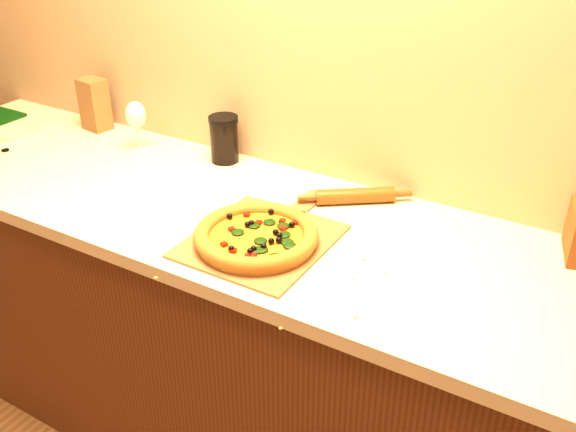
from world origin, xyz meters
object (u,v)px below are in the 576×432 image
object	(u,v)px
dark_jar	(224,139)
side_plate	(17,132)
pizza	(256,236)
wine_glass	(136,116)
rolling_pin	(355,196)
pizza_peel	(264,238)

from	to	relation	value
dark_jar	side_plate	distance (m)	0.81
pizza	wine_glass	xyz separation A→B (m)	(-0.67, 0.31, 0.09)
rolling_pin	dark_jar	size ratio (longest dim) A/B	1.82
rolling_pin	wine_glass	xyz separation A→B (m)	(-0.79, -0.03, 0.10)
rolling_pin	side_plate	world-z (taller)	rolling_pin
wine_glass	side_plate	distance (m)	0.51
dark_jar	wine_glass	bearing A→B (deg)	-165.67
dark_jar	side_plate	size ratio (longest dim) A/B	0.97
pizza_peel	rolling_pin	distance (m)	0.33
rolling_pin	dark_jar	bearing A→B (deg)	174.29
pizza_peel	dark_jar	xyz separation A→B (m)	(-0.37, 0.35, 0.07)
dark_jar	rolling_pin	bearing A→B (deg)	-5.71
pizza	side_plate	bearing A→B (deg)	170.22
pizza_peel	wine_glass	size ratio (longest dim) A/B	2.96
pizza	side_plate	distance (m)	1.17
side_plate	dark_jar	bearing A→B (deg)	13.61
wine_glass	pizza_peel	bearing A→B (deg)	-22.28
pizza_peel	side_plate	bearing A→B (deg)	172.04
pizza_peel	rolling_pin	xyz separation A→B (m)	(0.12, 0.30, 0.02)
pizza	dark_jar	world-z (taller)	dark_jar
rolling_pin	wine_glass	world-z (taller)	wine_glass
side_plate	wine_glass	bearing A→B (deg)	13.16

